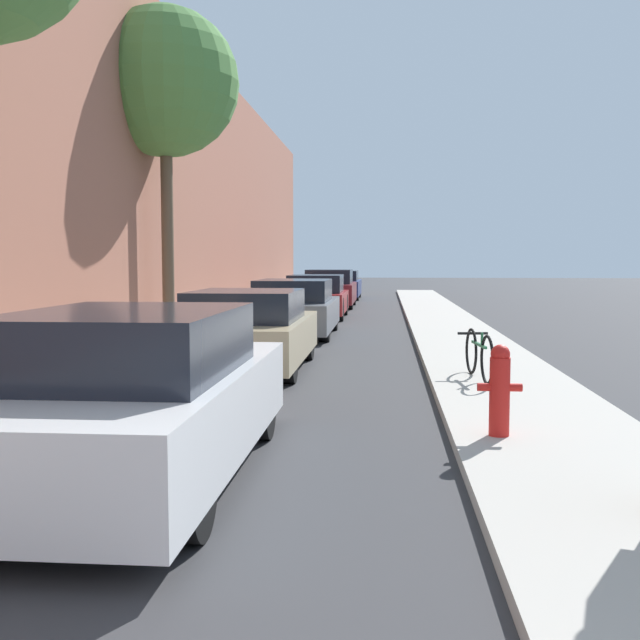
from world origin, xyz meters
TOP-DOWN VIEW (x-y plane):
  - ground_plane at (0.00, 16.00)m, footprint 120.00×120.00m
  - sidewalk_left at (-2.90, 16.00)m, footprint 2.00×52.00m
  - sidewalk_right at (2.90, 16.00)m, footprint 2.00×52.00m
  - building_facade_left at (-4.25, 16.00)m, footprint 0.70×52.00m
  - parked_car_white at (-0.80, 5.66)m, footprint 1.84×4.47m
  - parked_car_champagne at (-0.98, 11.78)m, footprint 1.88×4.22m
  - parked_car_grey at (-0.89, 17.44)m, footprint 1.87×4.43m
  - parked_car_red at (-0.86, 22.89)m, footprint 1.81×3.92m
  - parked_car_maroon at (-0.84, 28.27)m, footprint 1.87×4.37m
  - parked_car_navy at (-0.84, 34.34)m, footprint 1.88×4.67m
  - street_tree_far at (-3.42, 15.67)m, footprint 3.14×3.14m
  - fire_hydrant at (2.35, 6.93)m, footprint 0.42×0.19m
  - bicycle at (2.57, 10.40)m, footprint 0.44×1.65m

SIDE VIEW (x-z plane):
  - ground_plane at x=0.00m, z-range 0.00..0.00m
  - sidewalk_left at x=-2.90m, z-range 0.00..0.12m
  - sidewalk_right at x=2.90m, z-range 0.00..0.12m
  - bicycle at x=2.57m, z-range 0.13..0.81m
  - fire_hydrant at x=2.35m, z-range 0.13..1.01m
  - parked_car_navy at x=-0.84m, z-range -0.02..1.28m
  - parked_car_champagne at x=-0.98m, z-range -0.02..1.29m
  - parked_car_red at x=-0.86m, z-range -0.03..1.31m
  - parked_car_grey at x=-0.89m, z-range -0.02..1.31m
  - parked_car_white at x=-0.80m, z-range -0.03..1.37m
  - parked_car_maroon at x=-0.84m, z-range -0.03..1.40m
  - building_facade_left at x=-4.25m, z-range 0.00..7.66m
  - street_tree_far at x=-3.42m, z-range 2.02..9.03m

